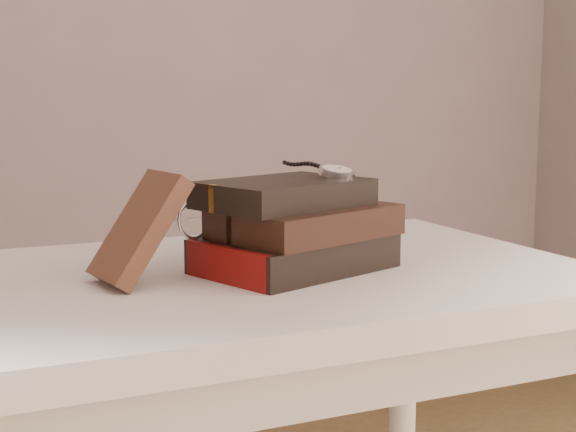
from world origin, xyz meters
name	(u,v)px	position (x,y,z in m)	size (l,w,h in m)	color
table	(222,339)	(0.00, 0.35, 0.66)	(1.00, 0.60, 0.75)	silver
book_stack	(296,228)	(0.10, 0.33, 0.81)	(0.29, 0.24, 0.12)	black
journal	(139,229)	(-0.11, 0.33, 0.82)	(0.02, 0.10, 0.16)	#402318
pocket_watch	(334,171)	(0.16, 0.34, 0.88)	(0.07, 0.16, 0.02)	silver
eyeglasses	(205,219)	(-0.01, 0.38, 0.82)	(0.14, 0.15, 0.05)	silver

